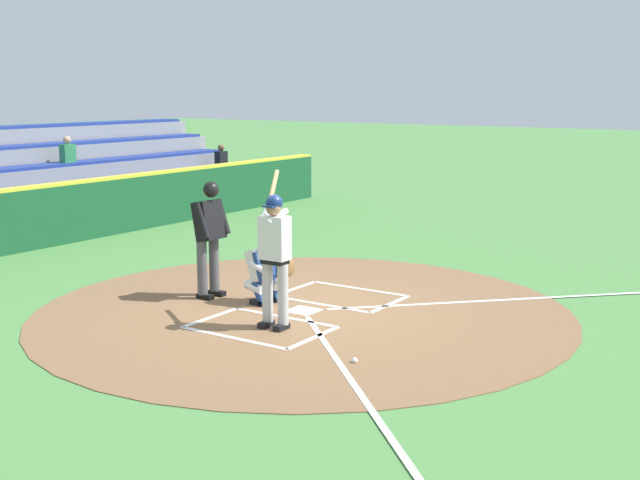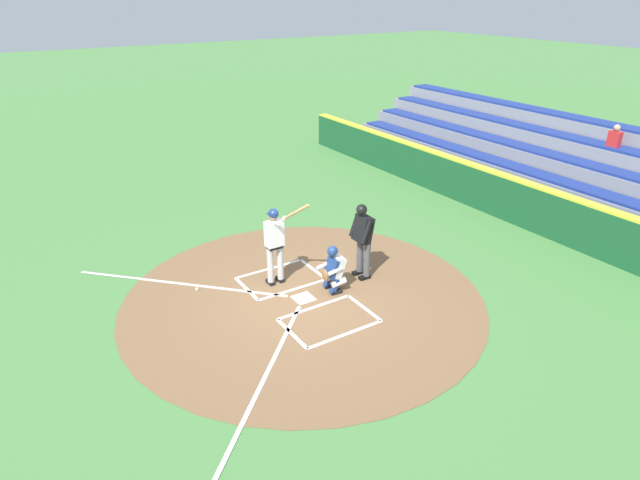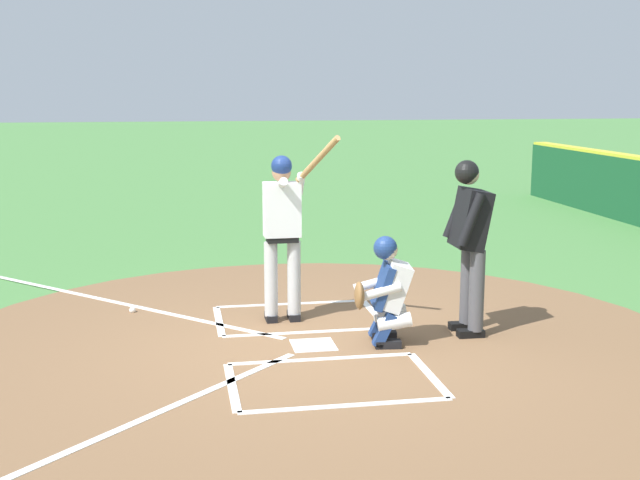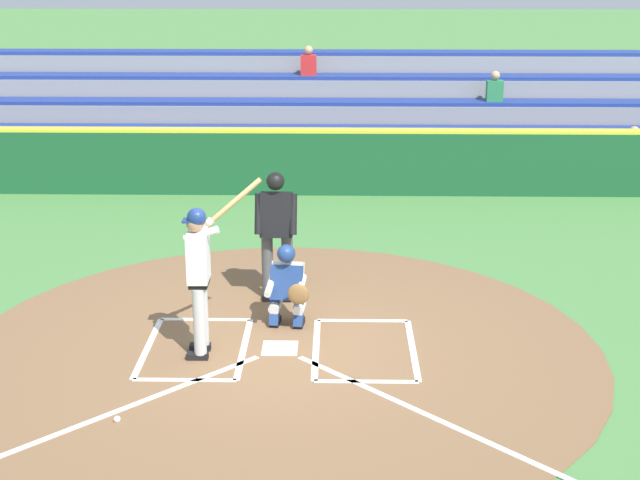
% 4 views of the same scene
% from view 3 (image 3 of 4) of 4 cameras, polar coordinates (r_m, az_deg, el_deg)
% --- Properties ---
extents(ground_plane, '(120.00, 120.00, 0.00)m').
position_cam_3_polar(ground_plane, '(8.41, -0.47, -7.42)').
color(ground_plane, '#4C8442').
extents(dirt_circle, '(8.00, 8.00, 0.01)m').
position_cam_3_polar(dirt_circle, '(8.41, -0.47, -7.38)').
color(dirt_circle, brown).
rests_on(dirt_circle, ground).
extents(home_plate_and_chalk, '(7.93, 4.91, 0.01)m').
position_cam_3_polar(home_plate_and_chalk, '(8.31, -6.51, -7.60)').
color(home_plate_and_chalk, white).
rests_on(home_plate_and_chalk, dirt_circle).
extents(batter, '(0.92, 0.72, 2.13)m').
position_cam_3_polar(batter, '(9.02, -2.58, 1.00)').
color(batter, '#BCBCBC').
rests_on(batter, ground).
extents(catcher, '(0.59, 0.66, 1.13)m').
position_cam_3_polar(catcher, '(8.34, 4.66, -3.40)').
color(catcher, black).
rests_on(catcher, ground).
extents(plate_umpire, '(0.59, 0.41, 1.86)m').
position_cam_3_polar(plate_umpire, '(8.71, 10.41, 0.33)').
color(plate_umpire, '#4C4C51').
rests_on(plate_umpire, ground).
extents(baseball, '(0.07, 0.07, 0.07)m').
position_cam_3_polar(baseball, '(9.85, -12.94, -4.79)').
color(baseball, white).
rests_on(baseball, ground).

